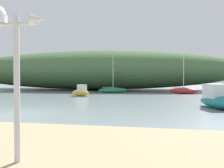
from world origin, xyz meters
TOP-DOWN VIEW (x-y plane):
  - ground_plane at (0.00, 0.00)m, footprint 120.00×120.00m
  - distant_hill at (-4.19, 27.78)m, footprint 50.61×15.33m
  - mast_structure at (4.19, -7.33)m, footprint 1.33×0.46m
  - motorboat_outer_mooring at (-1.00, 12.56)m, footprint 2.61×1.97m
  - sailboat_east_reach at (1.33, 18.84)m, footprint 4.06×3.05m
  - motorboat_far_right at (10.99, 4.27)m, footprint 2.72×4.43m
  - sailboat_inner_mooring at (10.25, 18.60)m, footprint 3.71×2.01m

SIDE VIEW (x-z plane):
  - ground_plane at x=0.00m, z-range 0.00..0.00m
  - sailboat_east_reach at x=1.33m, z-range -2.13..2.86m
  - sailboat_inner_mooring at x=10.25m, z-range -1.96..2.74m
  - motorboat_outer_mooring at x=-1.00m, z-range -0.16..1.09m
  - motorboat_far_right at x=10.99m, z-range -0.20..1.33m
  - mast_structure at x=4.19m, z-range 1.17..4.34m
  - distant_hill at x=-4.19m, z-range 0.00..6.63m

